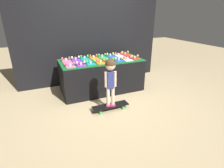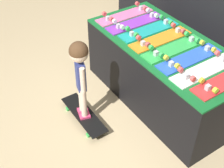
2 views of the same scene
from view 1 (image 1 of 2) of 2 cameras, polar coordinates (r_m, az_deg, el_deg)
The scene contains 13 objects.
ground_plane at distance 3.84m, azimuth -0.36°, elevation -5.00°, with size 16.00×16.00×0.00m, color tan.
back_wall at distance 4.68m, azimuth -6.85°, elevation 14.58°, with size 3.79×0.10×2.30m.
display_rack at distance 4.19m, azimuth -3.45°, elevation 2.90°, with size 1.87×0.89×0.75m.
skateboard_pink_on_rack at distance 3.87m, azimuth -14.18°, elevation 6.74°, with size 0.19×0.74×0.09m.
skateboard_purple_on_rack at distance 3.91m, azimuth -11.03°, elevation 7.15°, with size 0.19×0.74×0.09m.
skateboard_teal_on_rack at distance 3.98m, azimuth -8.06°, elevation 7.64°, with size 0.19×0.74×0.09m.
skateboard_orange_on_rack at distance 4.03m, azimuth -5.01°, elevation 7.94°, with size 0.19×0.74×0.09m.
skateboard_green_on_rack at distance 4.10m, azimuth -2.07°, elevation 8.25°, with size 0.19×0.74×0.09m.
skateboard_blue_on_rack at distance 4.19m, azimuth 0.68°, elevation 8.56°, with size 0.19×0.74×0.09m.
skateboard_white_on_rack at distance 4.27m, azimuth 3.46°, elevation 8.78°, with size 0.19×0.74×0.09m.
skateboard_red_on_rack at distance 4.41m, azimuth 5.74°, elevation 9.15°, with size 0.19×0.74×0.09m.
skateboard_on_floor at distance 3.43m, azimuth -0.48°, elevation -7.21°, with size 0.71×0.20×0.09m.
child at distance 3.15m, azimuth -0.52°, elevation 3.36°, with size 0.22×0.19×0.93m.
Camera 1 is at (-1.34, -3.14, 1.76)m, focal length 28.00 mm.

